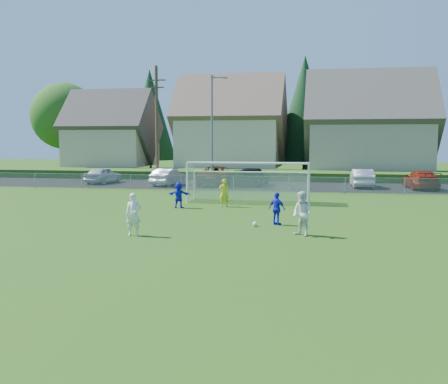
{
  "coord_description": "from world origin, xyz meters",
  "views": [
    {
      "loc": [
        4.62,
        -15.73,
        3.82
      ],
      "look_at": [
        0.0,
        8.0,
        1.4
      ],
      "focal_mm": 42.0,
      "sensor_mm": 36.0,
      "label": 1
    }
  ],
  "objects_px": {
    "player_blue_b": "(179,195)",
    "goalkeeper": "(224,193)",
    "car_g": "(421,180)",
    "soccer_goal": "(249,176)",
    "player_blue_a": "(277,209)",
    "car_a": "(103,175)",
    "car_d": "(252,177)",
    "player_white_b": "(302,214)",
    "car_c": "(217,176)",
    "car_b": "(168,177)",
    "car_f": "(362,178)",
    "soccer_ball": "(255,224)",
    "player_white_a": "(133,215)"
  },
  "relations": [
    {
      "from": "car_c",
      "to": "car_d",
      "type": "height_order",
      "value": "car_c"
    },
    {
      "from": "car_f",
      "to": "car_g",
      "type": "bearing_deg",
      "value": 169.83
    },
    {
      "from": "player_white_b",
      "to": "car_g",
      "type": "height_order",
      "value": "player_white_b"
    },
    {
      "from": "player_white_b",
      "to": "player_blue_a",
      "type": "bearing_deg",
      "value": 159.42
    },
    {
      "from": "car_g",
      "to": "car_c",
      "type": "bearing_deg",
      "value": -5.46
    },
    {
      "from": "car_g",
      "to": "car_b",
      "type": "bearing_deg",
      "value": -2.36
    },
    {
      "from": "goalkeeper",
      "to": "player_blue_b",
      "type": "bearing_deg",
      "value": 6.79
    },
    {
      "from": "soccer_ball",
      "to": "car_f",
      "type": "distance_m",
      "value": 21.43
    },
    {
      "from": "player_white_b",
      "to": "goalkeeper",
      "type": "height_order",
      "value": "player_white_b"
    },
    {
      "from": "player_blue_b",
      "to": "car_a",
      "type": "xyz_separation_m",
      "value": [
        -11.17,
        14.9,
        -0.0
      ]
    },
    {
      "from": "car_a",
      "to": "car_g",
      "type": "bearing_deg",
      "value": -172.9
    },
    {
      "from": "player_blue_a",
      "to": "soccer_goal",
      "type": "relative_size",
      "value": 0.2
    },
    {
      "from": "goalkeeper",
      "to": "car_d",
      "type": "distance_m",
      "value": 14.09
    },
    {
      "from": "goalkeeper",
      "to": "car_c",
      "type": "bearing_deg",
      "value": -94.03
    },
    {
      "from": "soccer_ball",
      "to": "car_c",
      "type": "xyz_separation_m",
      "value": [
        -5.97,
        20.42,
        0.7
      ]
    },
    {
      "from": "car_a",
      "to": "car_f",
      "type": "xyz_separation_m",
      "value": [
        22.11,
        0.24,
        0.02
      ]
    },
    {
      "from": "player_white_a",
      "to": "car_d",
      "type": "height_order",
      "value": "player_white_a"
    },
    {
      "from": "car_c",
      "to": "player_white_b",
      "type": "bearing_deg",
      "value": 107.18
    },
    {
      "from": "car_c",
      "to": "car_f",
      "type": "distance_m",
      "value": 11.86
    },
    {
      "from": "car_f",
      "to": "car_g",
      "type": "relative_size",
      "value": 0.9
    },
    {
      "from": "player_blue_a",
      "to": "car_b",
      "type": "relative_size",
      "value": 0.34
    },
    {
      "from": "car_b",
      "to": "car_g",
      "type": "distance_m",
      "value": 20.27
    },
    {
      "from": "car_b",
      "to": "soccer_goal",
      "type": "bearing_deg",
      "value": 136.16
    },
    {
      "from": "soccer_ball",
      "to": "car_g",
      "type": "xyz_separation_m",
      "value": [
        10.3,
        19.98,
        0.61
      ]
    },
    {
      "from": "car_g",
      "to": "soccer_goal",
      "type": "xyz_separation_m",
      "value": [
        -11.9,
        -10.9,
        0.9
      ]
    },
    {
      "from": "car_d",
      "to": "soccer_goal",
      "type": "relative_size",
      "value": 0.69
    },
    {
      "from": "soccer_goal",
      "to": "car_b",
      "type": "bearing_deg",
      "value": 128.95
    },
    {
      "from": "goalkeeper",
      "to": "soccer_goal",
      "type": "xyz_separation_m",
      "value": [
        1.07,
        2.55,
        0.83
      ]
    },
    {
      "from": "player_white_b",
      "to": "car_a",
      "type": "distance_m",
      "value": 28.87
    },
    {
      "from": "player_blue_b",
      "to": "soccer_goal",
      "type": "bearing_deg",
      "value": -127.74
    },
    {
      "from": "car_d",
      "to": "player_blue_a",
      "type": "bearing_deg",
      "value": 105.54
    },
    {
      "from": "player_blue_a",
      "to": "car_a",
      "type": "bearing_deg",
      "value": -17.93
    },
    {
      "from": "soccer_goal",
      "to": "soccer_ball",
      "type": "bearing_deg",
      "value": -80.02
    },
    {
      "from": "player_white_b",
      "to": "soccer_goal",
      "type": "bearing_deg",
      "value": 152.14
    },
    {
      "from": "player_white_b",
      "to": "car_d",
      "type": "relative_size",
      "value": 0.35
    },
    {
      "from": "player_white_b",
      "to": "car_a",
      "type": "relative_size",
      "value": 0.42
    },
    {
      "from": "car_f",
      "to": "soccer_goal",
      "type": "distance_m",
      "value": 13.77
    },
    {
      "from": "player_white_b",
      "to": "car_g",
      "type": "xyz_separation_m",
      "value": [
        8.16,
        21.9,
        -0.17
      ]
    },
    {
      "from": "player_white_a",
      "to": "car_f",
      "type": "height_order",
      "value": "player_white_a"
    },
    {
      "from": "car_d",
      "to": "car_f",
      "type": "bearing_deg",
      "value": -175.62
    },
    {
      "from": "car_c",
      "to": "car_g",
      "type": "xyz_separation_m",
      "value": [
        16.26,
        -0.44,
        -0.08
      ]
    },
    {
      "from": "car_b",
      "to": "car_g",
      "type": "xyz_separation_m",
      "value": [
        20.26,
        0.55,
        0.02
      ]
    },
    {
      "from": "car_a",
      "to": "soccer_goal",
      "type": "distance_m",
      "value": 18.49
    },
    {
      "from": "goalkeeper",
      "to": "car_g",
      "type": "bearing_deg",
      "value": -151.34
    },
    {
      "from": "car_c",
      "to": "car_b",
      "type": "bearing_deg",
      "value": 11.13
    },
    {
      "from": "player_blue_b",
      "to": "goalkeeper",
      "type": "height_order",
      "value": "goalkeeper"
    },
    {
      "from": "player_white_a",
      "to": "car_b",
      "type": "height_order",
      "value": "player_white_a"
    },
    {
      "from": "goalkeeper",
      "to": "soccer_goal",
      "type": "bearing_deg",
      "value": -130.16
    },
    {
      "from": "player_white_b",
      "to": "soccer_goal",
      "type": "distance_m",
      "value": 11.64
    },
    {
      "from": "player_blue_b",
      "to": "car_a",
      "type": "distance_m",
      "value": 18.62
    }
  ]
}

